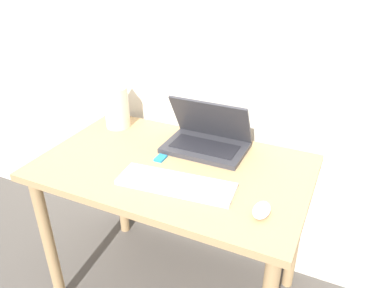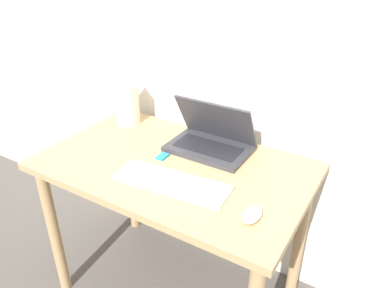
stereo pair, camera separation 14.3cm
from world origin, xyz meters
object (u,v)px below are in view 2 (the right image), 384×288
Objects in this scene: laptop at (212,139)px; keyboard at (172,183)px; mouse at (252,215)px; vase at (126,96)px; mp3_player at (162,156)px.

keyboard is at bearing -88.38° from laptop.
mouse is 0.89m from vase.
vase is 0.41m from mp3_player.
mouse is at bearing -4.04° from keyboard.
mouse is 0.34× the size of vase.
mp3_player is at bearing 135.04° from keyboard.
keyboard is 0.32m from mouse.
keyboard is 1.57× the size of vase.
laptop is 0.22m from mp3_player.
laptop is 0.32m from keyboard.
mp3_player is at bearing 160.34° from mouse.
mouse is (0.32, -0.02, 0.00)m from keyboard.
laptop is at bearing 134.55° from mouse.
vase reaches higher than mouse.
mouse reaches higher than mp3_player.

